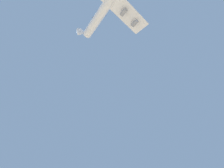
{
  "coord_description": "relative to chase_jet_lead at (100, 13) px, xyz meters",
  "views": [
    {
      "loc": [
        -1.31,
        97.26,
        3.86
      ],
      "look_at": [
        -0.83,
        15.46,
        60.01
      ],
      "focal_mm": 27.86,
      "sensor_mm": 36.0,
      "label": 1
    }
  ],
  "objects": [
    {
      "name": "chase_jet_lead",
      "position": [
        0.0,
        0.0,
        0.0
      ],
      "size": [
        14.56,
        10.25,
        4.0
      ],
      "rotation": [
        0.0,
        0.0,
        -0.53
      ],
      "color": "#38478C"
    }
  ]
}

